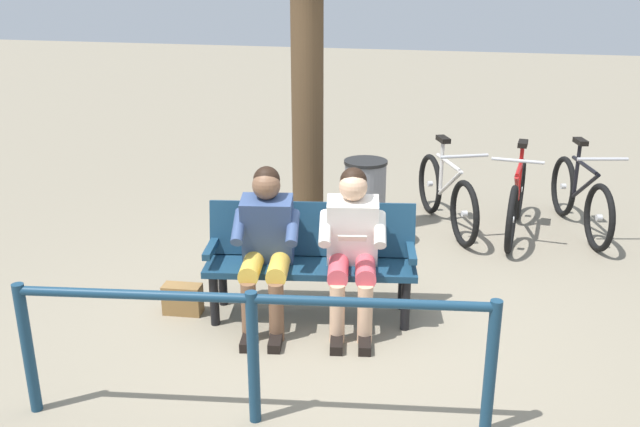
# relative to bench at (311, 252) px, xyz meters

# --- Properties ---
(ground_plane) EXTENTS (40.00, 40.00, 0.00)m
(ground_plane) POSITION_rel_bench_xyz_m (-0.24, 0.27, -0.51)
(ground_plane) COLOR gray
(bench) EXTENTS (1.66, 0.77, 0.87)m
(bench) POSITION_rel_bench_xyz_m (0.00, 0.00, 0.00)
(bench) COLOR navy
(bench) RESTS_ON ground
(person_reading) EXTENTS (0.54, 0.81, 1.20)m
(person_reading) POSITION_rel_bench_xyz_m (-0.34, 0.10, 0.16)
(person_reading) COLOR white
(person_reading) RESTS_ON ground
(person_companion) EXTENTS (0.54, 0.81, 1.20)m
(person_companion) POSITION_rel_bench_xyz_m (0.29, 0.22, 0.16)
(person_companion) COLOR #334772
(person_companion) RESTS_ON ground
(handbag) EXTENTS (0.31, 0.17, 0.24)m
(handbag) POSITION_rel_bench_xyz_m (0.98, 0.27, -0.39)
(handbag) COLOR olive
(handbag) RESTS_ON ground
(tree_trunk) EXTENTS (0.30, 0.30, 3.07)m
(tree_trunk) POSITION_rel_bench_xyz_m (0.42, -1.47, 1.03)
(tree_trunk) COLOR #4C3823
(tree_trunk) RESTS_ON ground
(litter_bin) EXTENTS (0.41, 0.41, 0.87)m
(litter_bin) POSITION_rel_bench_xyz_m (-0.15, -1.47, -0.07)
(litter_bin) COLOR slate
(litter_bin) RESTS_ON ground
(bicycle_green) EXTENTS (0.57, 1.64, 0.94)m
(bicycle_green) POSITION_rel_bench_xyz_m (-2.22, -2.41, -0.15)
(bicycle_green) COLOR black
(bicycle_green) RESTS_ON ground
(bicycle_black) EXTENTS (0.48, 1.68, 0.94)m
(bicycle_black) POSITION_rel_bench_xyz_m (-1.59, -2.16, -0.15)
(bicycle_black) COLOR black
(bicycle_black) RESTS_ON ground
(bicycle_purple) EXTENTS (0.77, 1.56, 0.94)m
(bicycle_purple) POSITION_rel_bench_xyz_m (-0.88, -2.18, -0.15)
(bicycle_purple) COLOR black
(bicycle_purple) RESTS_ON ground
(railing_fence) EXTENTS (2.75, 0.52, 0.85)m
(railing_fence) POSITION_rel_bench_xyz_m (-0.03, 1.44, 0.07)
(railing_fence) COLOR navy
(railing_fence) RESTS_ON ground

